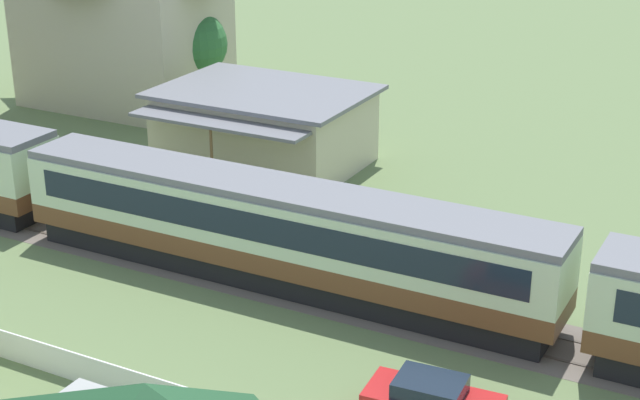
% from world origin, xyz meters
% --- Properties ---
extents(ground_plane, '(600.00, 600.00, 0.00)m').
position_xyz_m(ground_plane, '(0.00, 0.00, 0.00)').
color(ground_plane, '#607547').
extents(passenger_train, '(67.71, 2.94, 3.97)m').
position_xyz_m(passenger_train, '(-5.00, -0.23, 2.21)').
color(passenger_train, brown).
rests_on(passenger_train, ground_plane).
extents(railway_track, '(117.25, 3.60, 0.04)m').
position_xyz_m(railway_track, '(-8.99, -0.23, 0.01)').
color(railway_track, '#665B51').
rests_on(railway_track, ground_plane).
extents(station_building, '(10.25, 8.73, 3.92)m').
position_xyz_m(station_building, '(-12.59, 11.06, 1.99)').
color(station_building, beige).
rests_on(station_building, ground_plane).
extents(station_house_grey_roof, '(12.21, 8.01, 9.80)m').
position_xyz_m(station_house_grey_roof, '(-25.84, 16.79, 5.05)').
color(station_house_grey_roof, '#BCB293').
rests_on(station_house_grey_roof, ground_plane).
extents(picket_fence_front, '(52.24, 0.06, 1.05)m').
position_xyz_m(picket_fence_front, '(-7.06, -9.33, 0.53)').
color(picket_fence_front, white).
rests_on(picket_fence_front, ground_plane).
extents(yard_tree_1, '(3.96, 3.96, 6.01)m').
position_xyz_m(yard_tree_1, '(-21.23, 17.56, 4.02)').
color(yard_tree_1, brown).
rests_on(yard_tree_1, ground_plane).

